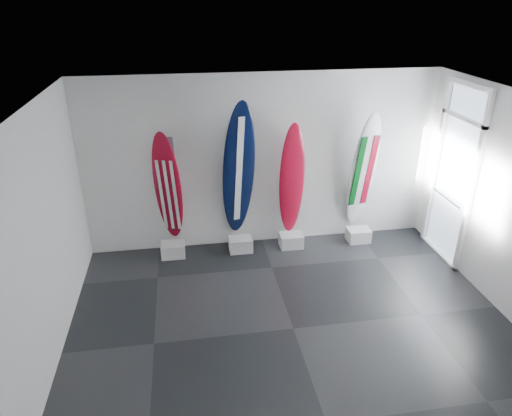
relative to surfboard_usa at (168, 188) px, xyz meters
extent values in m
plane|color=black|center=(1.60, -2.28, -1.23)|extent=(6.00, 6.00, 0.00)
plane|color=white|center=(1.60, -2.28, 1.77)|extent=(6.00, 6.00, 0.00)
plane|color=silver|center=(1.60, 0.22, 0.27)|extent=(6.00, 0.00, 6.00)
plane|color=silver|center=(1.60, -4.78, 0.27)|extent=(6.00, 0.00, 6.00)
plane|color=silver|center=(-1.40, -2.28, 0.27)|extent=(0.00, 5.00, 5.00)
cube|color=silver|center=(0.00, -0.10, -1.11)|extent=(0.40, 0.30, 0.24)
ellipsoid|color=maroon|center=(0.00, 0.00, 0.00)|extent=(0.55, 0.51, 2.00)
cube|color=silver|center=(1.17, -0.10, -1.11)|extent=(0.40, 0.30, 0.24)
ellipsoid|color=black|center=(1.17, 0.00, 0.22)|extent=(0.65, 0.60, 2.43)
cube|color=silver|center=(2.07, -0.10, -1.11)|extent=(0.40, 0.30, 0.24)
ellipsoid|color=maroon|center=(2.07, 0.00, 0.01)|extent=(0.47, 0.23, 2.00)
cube|color=silver|center=(3.33, -0.10, -1.11)|extent=(0.40, 0.30, 0.24)
ellipsoid|color=silver|center=(3.33, 0.00, 0.09)|extent=(0.57, 0.53, 2.17)
cube|color=silver|center=(-0.85, 0.20, -0.88)|extent=(0.09, 0.02, 0.13)
camera|label=1|loc=(0.32, -7.10, 2.92)|focal=32.48mm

